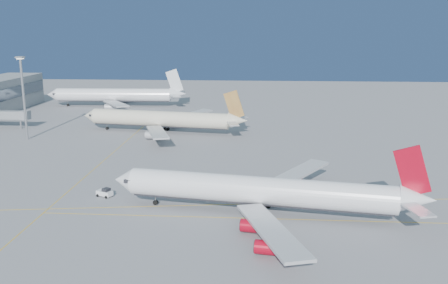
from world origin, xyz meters
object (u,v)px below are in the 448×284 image
airliner_etihad (163,119)px  light_mast (23,91)px  airliner_virgin (265,191)px  pushback_tug (105,193)px  airliner_third (117,95)px

airliner_etihad → light_mast: (-45.15, -14.46, 11.76)m
airliner_virgin → pushback_tug: airliner_virgin is taller
airliner_etihad → light_mast: bearing=-153.2°
light_mast → airliner_etihad: bearing=17.8°
light_mast → pushback_tug: bearing=-51.6°
pushback_tug → light_mast: size_ratio=0.14×
airliner_third → airliner_etihad: bearing=-62.2°
airliner_etihad → light_mast: light_mast is taller
pushback_tug → light_mast: (-44.86, 56.70, 15.85)m
airliner_virgin → airliner_etihad: bearing=124.0°
pushback_tug → light_mast: 74.02m
airliner_etihad → light_mast: size_ratio=2.23×
airliner_third → pushback_tug: airliner_third is taller
airliner_third → light_mast: size_ratio=2.40×
airliner_virgin → airliner_etihad: 87.70m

